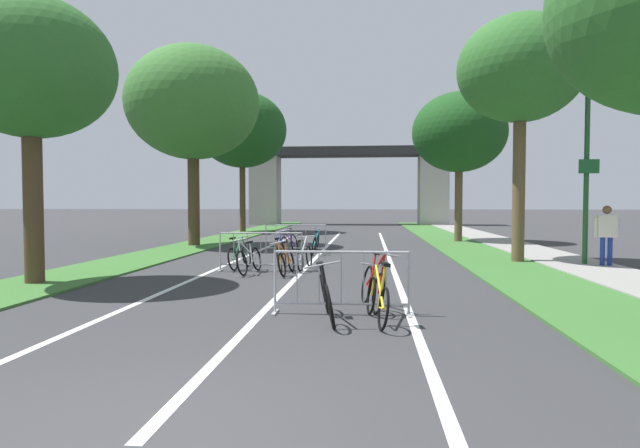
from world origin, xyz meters
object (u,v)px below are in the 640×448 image
object	(u,v)px
tree_left_oak_mid	(242,130)
bicycle_silver_2	(304,257)
tree_right_maple_mid	(459,133)
bicycle_yellow_5	(377,299)
bicycle_red_1	(373,286)
bicycle_black_6	(326,297)
bicycle_green_3	(240,256)
crowd_barrier_nearest	(341,283)
bicycle_blue_7	(281,255)
tree_left_cypress_far	(30,69)
crowd_barrier_second	(261,252)
pedestrian_pushing_bike	(607,230)
lamppost_with_sign	(587,153)
bicycle_orange_9	(286,261)
tree_right_oak_near	(521,70)
bicycle_white_0	(249,259)
crowd_barrier_third	(296,239)
tree_left_pine_near	(193,103)
bicycle_purple_8	(290,244)
bicycle_teal_4	(316,244)

from	to	relation	value
tree_left_oak_mid	bicycle_silver_2	bearing A→B (deg)	-71.02
tree_right_maple_mid	bicycle_yellow_5	world-z (taller)	tree_right_maple_mid
bicycle_red_1	bicycle_black_6	size ratio (longest dim) A/B	0.95
bicycle_green_3	bicycle_black_6	distance (m)	6.79
crowd_barrier_nearest	bicycle_blue_7	size ratio (longest dim) A/B	1.32
tree_left_cypress_far	crowd_barrier_second	world-z (taller)	tree_left_cypress_far
crowd_barrier_second	pedestrian_pushing_bike	distance (m)	9.64
lamppost_with_sign	bicycle_blue_7	size ratio (longest dim) A/B	3.21
lamppost_with_sign	bicycle_orange_9	distance (m)	9.14
tree_right_oak_near	bicycle_white_0	world-z (taller)	tree_right_oak_near
bicycle_green_3	bicycle_yellow_5	distance (m)	7.20
pedestrian_pushing_bike	bicycle_orange_9	bearing A→B (deg)	-156.28
crowd_barrier_third	bicycle_green_3	size ratio (longest dim) A/B	1.34
tree_left_pine_near	pedestrian_pushing_bike	world-z (taller)	tree_left_pine_near
bicycle_red_1	bicycle_green_3	distance (m)	6.30
bicycle_black_6	tree_right_oak_near	bearing A→B (deg)	-130.80
bicycle_red_1	pedestrian_pushing_bike	distance (m)	9.05
lamppost_with_sign	bicycle_silver_2	bearing A→B (deg)	-169.66
bicycle_green_3	bicycle_yellow_5	world-z (taller)	bicycle_yellow_5
bicycle_yellow_5	bicycle_purple_8	size ratio (longest dim) A/B	1.02
lamppost_with_sign	bicycle_purple_8	size ratio (longest dim) A/B	3.29
lamppost_with_sign	bicycle_orange_9	world-z (taller)	lamppost_with_sign
bicycle_teal_4	bicycle_blue_7	distance (m)	4.25
lamppost_with_sign	crowd_barrier_second	distance (m)	9.68
tree_right_oak_near	bicycle_orange_9	size ratio (longest dim) A/B	4.72
lamppost_with_sign	bicycle_red_1	world-z (taller)	lamppost_with_sign
bicycle_white_0	pedestrian_pushing_bike	size ratio (longest dim) A/B	0.98
bicycle_black_6	bicycle_blue_7	size ratio (longest dim) A/B	1.02
tree_right_maple_mid	bicycle_white_0	bearing A→B (deg)	-122.30
bicycle_teal_4	tree_left_cypress_far	bearing A→B (deg)	-125.80
crowd_barrier_nearest	crowd_barrier_third	distance (m)	10.57
crowd_barrier_nearest	bicycle_purple_8	bearing A→B (deg)	103.50
tree_right_maple_mid	bicycle_teal_4	bearing A→B (deg)	-133.82
tree_right_maple_mid	pedestrian_pushing_bike	distance (m)	10.63
tree_left_cypress_far	pedestrian_pushing_bike	distance (m)	15.16
tree_left_cypress_far	bicycle_purple_8	world-z (taller)	tree_left_cypress_far
bicycle_red_1	pedestrian_pushing_bike	bearing A→B (deg)	-147.99
bicycle_black_6	bicycle_orange_9	size ratio (longest dim) A/B	1.10
bicycle_white_0	bicycle_teal_4	bearing A→B (deg)	-95.81
tree_left_oak_mid	bicycle_orange_9	distance (m)	20.50
bicycle_red_1	tree_right_oak_near	bearing A→B (deg)	-132.72
bicycle_white_0	crowd_barrier_nearest	bearing A→B (deg)	126.37
bicycle_white_0	crowd_barrier_third	bearing A→B (deg)	-87.19
tree_left_cypress_far	tree_left_pine_near	size ratio (longest dim) A/B	0.76
tree_left_cypress_far	bicycle_blue_7	xyz separation A→B (m)	(5.04, 3.24, -4.40)
crowd_barrier_nearest	bicycle_blue_7	xyz separation A→B (m)	(-1.97, 5.73, -0.13)
crowd_barrier_nearest	bicycle_red_1	world-z (taller)	crowd_barrier_nearest
tree_left_pine_near	tree_right_oak_near	bearing A→B (deg)	-22.85
bicycle_silver_2	bicycle_orange_9	size ratio (longest dim) A/B	1.06
bicycle_yellow_5	tree_right_oak_near	bearing A→B (deg)	53.36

